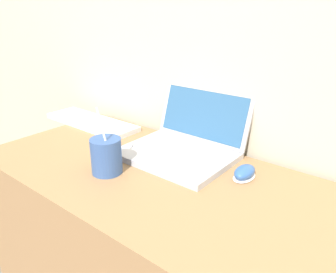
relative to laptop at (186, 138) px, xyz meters
The scene contains 4 objects.
laptop is the anchor object (origin of this frame).
drink_cup 0.28m from the laptop, 110.40° to the right, with size 0.09×0.09×0.20m.
computer_mouse 0.24m from the laptop, ahead, with size 0.05×0.09×0.04m.
external_keyboard 0.48m from the laptop, behind, with size 0.44×0.14×0.02m.
Camera 1 is at (0.53, -0.37, 1.21)m, focal length 35.00 mm.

